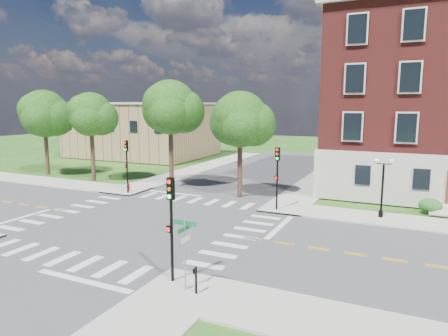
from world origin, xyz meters
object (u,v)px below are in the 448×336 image
at_px(traffic_signal_nw, 127,160).
at_px(twin_lamp_west, 383,184).
at_px(fire_hydrant, 128,187).
at_px(push_button_post, 196,279).
at_px(street_sign_pole, 185,241).
at_px(traffic_signal_ne, 277,170).
at_px(traffic_signal_se, 171,216).

relative_size(traffic_signal_nw, twin_lamp_west, 1.13).
bearing_deg(twin_lamp_west, fire_hydrant, -178.84).
bearing_deg(push_button_post, street_sign_pole, 163.95).
relative_size(traffic_signal_ne, traffic_signal_nw, 1.00).
relative_size(traffic_signal_nw, push_button_post, 4.00).
height_order(traffic_signal_ne, traffic_signal_nw, same).
bearing_deg(traffic_signal_se, traffic_signal_nw, 134.21).
bearing_deg(street_sign_pole, push_button_post, -16.05).
xyz_separation_m(traffic_signal_nw, fire_hydrant, (-0.55, 0.79, -2.72)).
xyz_separation_m(twin_lamp_west, street_sign_pole, (-6.89, -15.74, -0.21)).
height_order(street_sign_pole, fire_hydrant, street_sign_pole).
distance_m(traffic_signal_se, street_sign_pole, 1.41).
distance_m(traffic_signal_se, push_button_post, 2.94).
bearing_deg(push_button_post, traffic_signal_ne, 94.29).
xyz_separation_m(traffic_signal_nw, push_button_post, (15.22, -14.67, -2.39)).
bearing_deg(twin_lamp_west, traffic_signal_ne, -171.05).
height_order(push_button_post, fire_hydrant, push_button_post).
xyz_separation_m(traffic_signal_se, traffic_signal_ne, (0.48, 14.09, 0.00)).
relative_size(traffic_signal_se, push_button_post, 4.00).
distance_m(traffic_signal_nw, twin_lamp_west, 21.56).
bearing_deg(twin_lamp_west, traffic_signal_se, -117.32).
bearing_deg(traffic_signal_ne, twin_lamp_west, 8.95).
distance_m(traffic_signal_se, traffic_signal_nw, 19.55).
xyz_separation_m(traffic_signal_se, twin_lamp_west, (7.88, 15.25, -0.66)).
bearing_deg(traffic_signal_ne, street_sign_pole, -87.97).
xyz_separation_m(traffic_signal_se, traffic_signal_nw, (-13.64, 14.02, 0.00)).
bearing_deg(push_button_post, twin_lamp_west, 68.40).
bearing_deg(traffic_signal_se, twin_lamp_west, 62.68).
distance_m(traffic_signal_se, twin_lamp_west, 17.18).
distance_m(traffic_signal_ne, twin_lamp_west, 7.52).
height_order(traffic_signal_se, traffic_signal_ne, same).
bearing_deg(street_sign_pole, traffic_signal_ne, 92.03).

